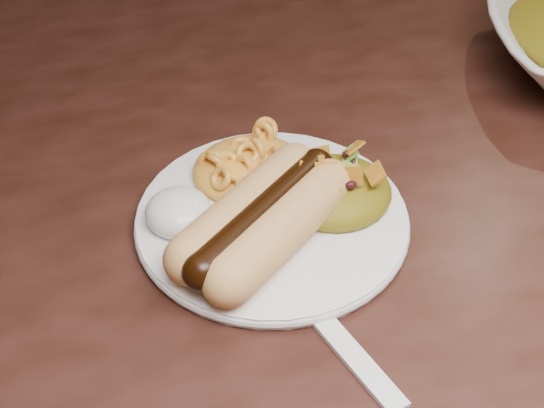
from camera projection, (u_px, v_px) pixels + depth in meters
name	position (u px, v px, depth m)	size (l,w,h in m)	color
table	(363.00, 247.00, 0.68)	(1.60, 0.90, 0.75)	#391C16
plate	(272.00, 219.00, 0.57)	(0.20, 0.20, 0.01)	white
hotdog	(263.00, 218.00, 0.53)	(0.12, 0.13, 0.04)	tan
mac_and_cheese	(250.00, 156.00, 0.58)	(0.09, 0.08, 0.03)	#F5A82C
sour_cream	(178.00, 205.00, 0.55)	(0.05, 0.05, 0.03)	white
taco_salad	(335.00, 183.00, 0.56)	(0.09, 0.08, 0.04)	#9A5302
fork	(350.00, 352.00, 0.48)	(0.02, 0.14, 0.00)	silver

